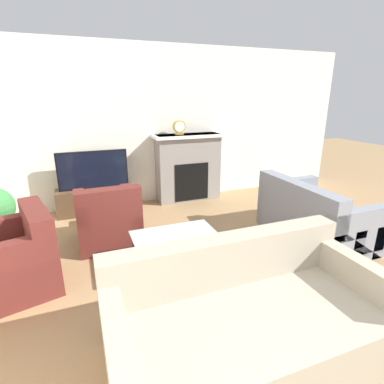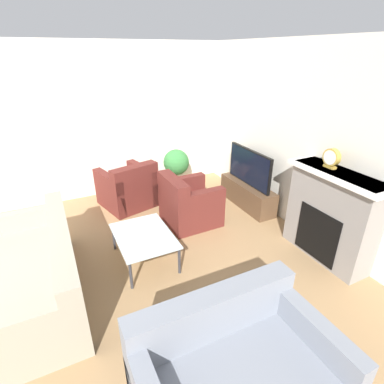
{
  "view_description": "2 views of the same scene",
  "coord_description": "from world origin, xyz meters",
  "px_view_note": "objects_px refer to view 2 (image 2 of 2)",
  "views": [
    {
      "loc": [
        -1.11,
        -0.43,
        1.88
      ],
      "look_at": [
        0.08,
        2.67,
        0.79
      ],
      "focal_mm": 28.0,
      "sensor_mm": 36.0,
      "label": 1
    },
    {
      "loc": [
        2.95,
        1.53,
        2.53
      ],
      "look_at": [
        -0.14,
        3.05,
        0.89
      ],
      "focal_mm": 28.0,
      "sensor_mm": 36.0,
      "label": 2
    }
  ],
  "objects_px": {
    "armchair_by_window": "(128,190)",
    "potted_plant": "(176,165)",
    "tv": "(249,167)",
    "mantel_clock": "(331,158)",
    "coffee_table": "(144,237)",
    "couch_loveseat": "(235,377)",
    "armchair_accent": "(189,205)",
    "couch_sectional": "(33,278)"
  },
  "relations": [
    {
      "from": "tv",
      "to": "couch_loveseat",
      "type": "bearing_deg",
      "value": -37.2
    },
    {
      "from": "coffee_table",
      "to": "couch_loveseat",
      "type": "bearing_deg",
      "value": 2.04
    },
    {
      "from": "potted_plant",
      "to": "couch_sectional",
      "type": "bearing_deg",
      "value": -51.33
    },
    {
      "from": "armchair_by_window",
      "to": "potted_plant",
      "type": "distance_m",
      "value": 1.14
    },
    {
      "from": "tv",
      "to": "couch_loveseat",
      "type": "relative_size",
      "value": 0.74
    },
    {
      "from": "armchair_by_window",
      "to": "potted_plant",
      "type": "relative_size",
      "value": 1.29
    },
    {
      "from": "armchair_accent",
      "to": "coffee_table",
      "type": "distance_m",
      "value": 1.14
    },
    {
      "from": "couch_loveseat",
      "to": "coffee_table",
      "type": "xyz_separation_m",
      "value": [
        -2.0,
        -0.07,
        0.07
      ]
    },
    {
      "from": "armchair_by_window",
      "to": "mantel_clock",
      "type": "relative_size",
      "value": 4.13
    },
    {
      "from": "armchair_accent",
      "to": "potted_plant",
      "type": "height_order",
      "value": "armchair_accent"
    },
    {
      "from": "couch_loveseat",
      "to": "armchair_accent",
      "type": "bearing_deg",
      "value": 71.75
    },
    {
      "from": "armchair_accent",
      "to": "coffee_table",
      "type": "height_order",
      "value": "armchair_accent"
    },
    {
      "from": "armchair_accent",
      "to": "mantel_clock",
      "type": "relative_size",
      "value": 3.32
    },
    {
      "from": "coffee_table",
      "to": "mantel_clock",
      "type": "distance_m",
      "value": 2.53
    },
    {
      "from": "tv",
      "to": "mantel_clock",
      "type": "relative_size",
      "value": 4.41
    },
    {
      "from": "armchair_accent",
      "to": "potted_plant",
      "type": "relative_size",
      "value": 1.03
    },
    {
      "from": "tv",
      "to": "couch_sectional",
      "type": "relative_size",
      "value": 0.54
    },
    {
      "from": "couch_sectional",
      "to": "couch_loveseat",
      "type": "distance_m",
      "value": 2.33
    },
    {
      "from": "armchair_accent",
      "to": "mantel_clock",
      "type": "bearing_deg",
      "value": -139.71
    },
    {
      "from": "coffee_table",
      "to": "potted_plant",
      "type": "relative_size",
      "value": 1.18
    },
    {
      "from": "tv",
      "to": "coffee_table",
      "type": "height_order",
      "value": "tv"
    },
    {
      "from": "mantel_clock",
      "to": "couch_loveseat",
      "type": "bearing_deg",
      "value": -60.29
    },
    {
      "from": "coffee_table",
      "to": "potted_plant",
      "type": "height_order",
      "value": "potted_plant"
    },
    {
      "from": "armchair_by_window",
      "to": "armchair_accent",
      "type": "relative_size",
      "value": 1.24
    },
    {
      "from": "couch_loveseat",
      "to": "potted_plant",
      "type": "xyz_separation_m",
      "value": [
        -3.97,
        1.24,
        0.2
      ]
    },
    {
      "from": "couch_sectional",
      "to": "couch_loveseat",
      "type": "height_order",
      "value": "same"
    },
    {
      "from": "armchair_accent",
      "to": "potted_plant",
      "type": "xyz_separation_m",
      "value": [
        -1.33,
        0.37,
        0.18
      ]
    },
    {
      "from": "couch_loveseat",
      "to": "potted_plant",
      "type": "bearing_deg",
      "value": 72.66
    },
    {
      "from": "armchair_accent",
      "to": "couch_loveseat",
      "type": "bearing_deg",
      "value": 160.47
    },
    {
      "from": "tv",
      "to": "coffee_table",
      "type": "distance_m",
      "value": 2.27
    },
    {
      "from": "tv",
      "to": "couch_sectional",
      "type": "xyz_separation_m",
      "value": [
        0.82,
        -3.42,
        -0.44
      ]
    },
    {
      "from": "armchair_accent",
      "to": "coffee_table",
      "type": "xyz_separation_m",
      "value": [
        0.63,
        -0.94,
        0.06
      ]
    },
    {
      "from": "coffee_table",
      "to": "armchair_by_window",
      "type": "bearing_deg",
      "value": 171.89
    },
    {
      "from": "tv",
      "to": "couch_sectional",
      "type": "height_order",
      "value": "tv"
    },
    {
      "from": "tv",
      "to": "armchair_by_window",
      "type": "xyz_separation_m",
      "value": [
        -0.93,
        -1.89,
        -0.43
      ]
    },
    {
      "from": "couch_sectional",
      "to": "potted_plant",
      "type": "height_order",
      "value": "couch_sectional"
    },
    {
      "from": "couch_loveseat",
      "to": "armchair_by_window",
      "type": "bearing_deg",
      "value": 87.44
    },
    {
      "from": "tv",
      "to": "armchair_accent",
      "type": "height_order",
      "value": "tv"
    },
    {
      "from": "armchair_by_window",
      "to": "potted_plant",
      "type": "height_order",
      "value": "armchair_by_window"
    },
    {
      "from": "couch_loveseat",
      "to": "couch_sectional",
      "type": "bearing_deg",
      "value": 125.9
    },
    {
      "from": "couch_loveseat",
      "to": "mantel_clock",
      "type": "xyz_separation_m",
      "value": [
        -1.22,
        2.13,
        1.05
      ]
    },
    {
      "from": "armchair_accent",
      "to": "mantel_clock",
      "type": "distance_m",
      "value": 2.16
    }
  ]
}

